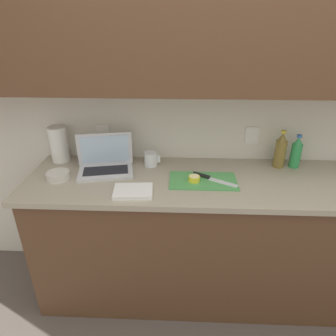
# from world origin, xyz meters

# --- Properties ---
(ground_plane) EXTENTS (12.00, 12.00, 0.00)m
(ground_plane) POSITION_xyz_m (0.00, 0.00, 0.00)
(ground_plane) COLOR #564C47
(ground_plane) RESTS_ON ground
(wall_back) EXTENTS (5.20, 0.38, 2.60)m
(wall_back) POSITION_xyz_m (-0.00, 0.25, 1.56)
(wall_back) COLOR silver
(wall_back) RESTS_ON ground_plane
(counter_unit) EXTENTS (2.52, 0.64, 0.92)m
(counter_unit) POSITION_xyz_m (0.02, 0.00, 0.47)
(counter_unit) COLOR brown
(counter_unit) RESTS_ON ground_plane
(laptop) EXTENTS (0.39, 0.28, 0.24)m
(laptop) POSITION_xyz_m (-0.78, 0.10, 0.98)
(laptop) COLOR silver
(laptop) RESTS_ON counter_unit
(cutting_board) EXTENTS (0.41, 0.23, 0.01)m
(cutting_board) POSITION_xyz_m (-0.15, -0.03, 0.93)
(cutting_board) COLOR #4C9E51
(cutting_board) RESTS_ON counter_unit
(knife) EXTENTS (0.27, 0.17, 0.02)m
(knife) POSITION_xyz_m (-0.13, -0.00, 0.94)
(knife) COLOR silver
(knife) RESTS_ON cutting_board
(lemon_half_cut) EXTENTS (0.07, 0.07, 0.04)m
(lemon_half_cut) POSITION_xyz_m (-0.21, -0.04, 0.95)
(lemon_half_cut) COLOR yellow
(lemon_half_cut) RESTS_ON cutting_board
(bottle_green_soda) EXTENTS (0.07, 0.07, 0.23)m
(bottle_green_soda) POSITION_xyz_m (0.47, 0.20, 1.03)
(bottle_green_soda) COLOR #2D934C
(bottle_green_soda) RESTS_ON counter_unit
(bottle_oil_tall) EXTENTS (0.07, 0.07, 0.26)m
(bottle_oil_tall) POSITION_xyz_m (0.36, 0.20, 1.04)
(bottle_oil_tall) COLOR olive
(bottle_oil_tall) RESTS_ON counter_unit
(measuring_cup) EXTENTS (0.11, 0.09, 0.10)m
(measuring_cup) POSITION_xyz_m (-0.49, 0.18, 0.97)
(measuring_cup) COLOR silver
(measuring_cup) RESTS_ON counter_unit
(bowl_white) EXTENTS (0.14, 0.14, 0.05)m
(bowl_white) POSITION_xyz_m (-1.05, -0.03, 0.95)
(bowl_white) COLOR beige
(bowl_white) RESTS_ON counter_unit
(paper_towel_roll) EXTENTS (0.12, 0.12, 0.25)m
(paper_towel_roll) POSITION_xyz_m (-1.13, 0.24, 1.05)
(paper_towel_roll) COLOR white
(paper_towel_roll) RESTS_ON counter_unit
(dish_towel) EXTENTS (0.23, 0.17, 0.02)m
(dish_towel) POSITION_xyz_m (-0.56, -0.18, 0.93)
(dish_towel) COLOR white
(dish_towel) RESTS_ON counter_unit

